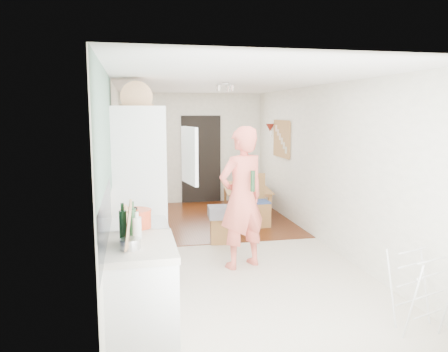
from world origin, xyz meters
name	(u,v)px	position (x,y,z in m)	size (l,w,h in m)	color
room_shell	(224,168)	(0.00, 0.00, 1.25)	(3.20, 7.00, 2.50)	white
floor	(224,248)	(0.00, 0.00, 0.00)	(3.20, 7.00, 0.01)	beige
wood_floor_overlay	(204,219)	(0.00, 1.85, 0.01)	(3.20, 3.30, 0.01)	#57210E
sage_wall_panel	(106,136)	(-1.59, -2.00, 1.85)	(0.02, 3.00, 1.30)	slate
tile_splashback	(106,220)	(-1.59, -2.55, 1.15)	(0.02, 1.90, 0.50)	black
doorway_recess	(201,159)	(0.20, 3.48, 1.00)	(0.90, 0.04, 2.00)	black
base_cabinet	(142,296)	(-1.30, -2.55, 0.43)	(0.60, 0.90, 0.86)	silver
worktop	(140,247)	(-1.30, -2.55, 0.89)	(0.62, 0.92, 0.06)	beige
range_cooker	(140,266)	(-1.30, -1.80, 0.44)	(0.60, 0.60, 0.88)	silver
cooker_top	(139,225)	(-1.30, -1.80, 0.90)	(0.60, 0.60, 0.04)	silver
fridge_housing	(139,191)	(-1.27, -0.78, 1.07)	(0.66, 0.66, 2.15)	silver
fridge_door	(189,156)	(-0.66, -1.08, 1.55)	(0.56, 0.04, 0.70)	silver
fridge_interior	(163,154)	(-0.96, -0.78, 1.55)	(0.02, 0.52, 0.66)	white
pinboard	(282,139)	(1.58, 1.90, 1.55)	(0.03, 0.90, 0.70)	tan
pinboard_frame	(281,139)	(1.57, 1.90, 1.55)	(0.01, 0.94, 0.74)	#9F6A3A
wall_sconce	(270,128)	(1.54, 2.55, 1.75)	(0.18, 0.18, 0.16)	maroon
person	(242,185)	(0.06, -0.85, 1.12)	(0.82, 0.54, 2.24)	#F26B5A
dining_table	(247,203)	(0.94, 2.12, 0.24)	(1.36, 0.76, 0.48)	#9F6A3A
dining_chair	(257,201)	(0.86, 1.12, 0.48)	(0.40, 0.40, 0.95)	#9F6A3A
stool	(220,230)	(0.00, 0.29, 0.21)	(0.31, 0.31, 0.41)	#9F6A3A
grey_drape	(221,212)	(0.01, 0.28, 0.50)	(0.39, 0.39, 0.18)	slate
drying_rack	(419,292)	(1.28, -2.91, 0.38)	(0.39, 0.36, 0.77)	silver
bread_bin	(136,97)	(-1.27, -0.71, 2.26)	(0.41, 0.39, 0.22)	tan
red_casserole	(136,218)	(-1.33, -1.98, 1.01)	(0.32, 0.32, 0.19)	#D74522
steel_pan	(130,244)	(-1.38, -2.69, 0.96)	(0.18, 0.18, 0.09)	silver
held_bottle	(253,181)	(0.17, -1.01, 1.20)	(0.06, 0.06, 0.27)	#1C4021
bottle_a	(133,224)	(-1.36, -2.38, 1.06)	(0.07, 0.07, 0.28)	#1C4021
bottle_b	(123,227)	(-1.45, -2.47, 1.06)	(0.07, 0.07, 0.29)	#1C4021
bottle_c	(137,228)	(-1.32, -2.40, 1.02)	(0.08, 0.08, 0.20)	beige
pepper_mill_front	(125,220)	(-1.43, -2.04, 1.02)	(0.05, 0.05, 0.20)	tan
pepper_mill_back	(126,223)	(-1.43, -2.16, 1.02)	(0.05, 0.05, 0.20)	tan
chopping_boards	(128,225)	(-1.40, -2.64, 1.12)	(0.04, 0.29, 0.40)	tan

